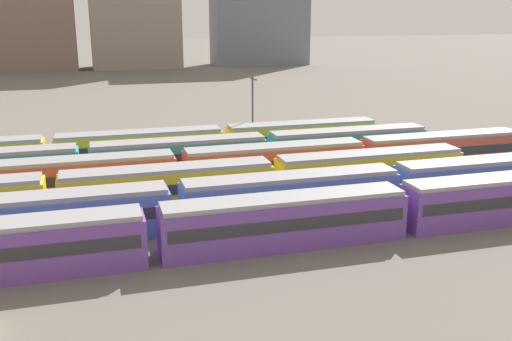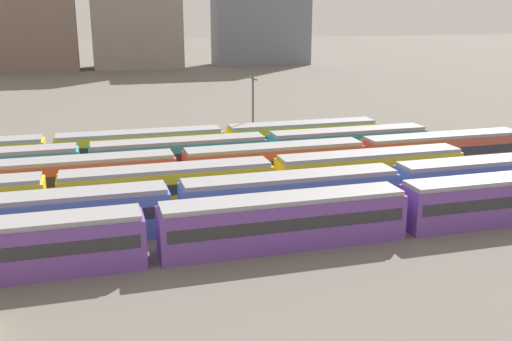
{
  "view_description": "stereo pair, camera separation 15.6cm",
  "coord_description": "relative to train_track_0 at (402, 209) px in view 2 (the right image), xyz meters",
  "views": [
    {
      "loc": [
        2.28,
        -36.85,
        16.52
      ],
      "look_at": [
        16.68,
        13.0,
        2.04
      ],
      "focal_mm": 40.55,
      "sensor_mm": 36.0,
      "label": 1
    },
    {
      "loc": [
        2.43,
        -36.89,
        16.52
      ],
      "look_at": [
        16.68,
        13.0,
        2.04
      ],
      "focal_mm": 40.55,
      "sensor_mm": 36.0,
      "label": 2
    }
  ],
  "objects": [
    {
      "name": "train_track_4",
      "position": [
        -13.81,
        20.8,
        -0.0
      ],
      "size": [
        55.8,
        3.06,
        3.75
      ],
      "color": "teal",
      "rests_on": "ground_plane"
    },
    {
      "name": "train_track_5",
      "position": [
        -17.32,
        26.0,
        -0.0
      ],
      "size": [
        55.8,
        3.06,
        3.75
      ],
      "color": "yellow",
      "rests_on": "ground_plane"
    },
    {
      "name": "ground_plane",
      "position": [
        -24.52,
        13.0,
        -1.9
      ],
      "size": [
        600.0,
        600.0,
        0.0
      ],
      "primitive_type": "plane",
      "color": "#666059"
    },
    {
      "name": "train_track_1",
      "position": [
        11.78,
        5.2,
        0.0
      ],
      "size": [
        93.6,
        3.06,
        3.75
      ],
      "color": "#4C70BC",
      "rests_on": "ground_plane"
    },
    {
      "name": "distant_building_1",
      "position": [
        -37.27,
        138.49,
        17.26
      ],
      "size": [
        25.07,
        13.63,
        38.33
      ],
      "primitive_type": "cube",
      "color": "#7A665B",
      "rests_on": "ground_plane"
    },
    {
      "name": "train_track_0",
      "position": [
        0.0,
        0.0,
        0.0
      ],
      "size": [
        74.7,
        3.06,
        3.75
      ],
      "color": "#6B429E",
      "rests_on": "ground_plane"
    },
    {
      "name": "catenary_pole_1",
      "position": [
        -3.68,
        28.9,
        3.29
      ],
      "size": [
        0.24,
        3.2,
        9.32
      ],
      "color": "#4C4C51",
      "rests_on": "ground_plane"
    },
    {
      "name": "train_track_2",
      "position": [
        -16.36,
        10.4,
        -0.0
      ],
      "size": [
        55.8,
        3.06,
        3.75
      ],
      "color": "yellow",
      "rests_on": "ground_plane"
    },
    {
      "name": "train_track_3",
      "position": [
        13.73,
        15.6,
        0.0
      ],
      "size": [
        93.6,
        3.06,
        3.75
      ],
      "color": "#BC4C38",
      "rests_on": "ground_plane"
    }
  ]
}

